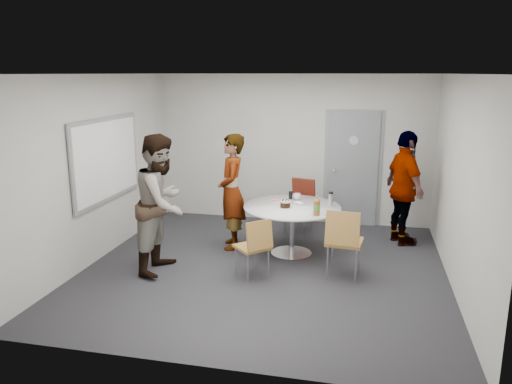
% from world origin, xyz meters
% --- Properties ---
extents(floor, '(5.00, 5.00, 0.00)m').
position_xyz_m(floor, '(0.00, 0.00, 0.00)').
color(floor, '#242327').
rests_on(floor, ground).
extents(ceiling, '(5.00, 5.00, 0.00)m').
position_xyz_m(ceiling, '(0.00, 0.00, 2.70)').
color(ceiling, silver).
rests_on(ceiling, wall_back).
extents(wall_back, '(5.00, 0.00, 5.00)m').
position_xyz_m(wall_back, '(0.00, 2.50, 1.35)').
color(wall_back, '#B1AFA8').
rests_on(wall_back, floor).
extents(wall_left, '(0.00, 5.00, 5.00)m').
position_xyz_m(wall_left, '(-2.50, 0.00, 1.35)').
color(wall_left, '#B1AFA8').
rests_on(wall_left, floor).
extents(wall_right, '(0.00, 5.00, 5.00)m').
position_xyz_m(wall_right, '(2.50, 0.00, 1.35)').
color(wall_right, '#B1AFA8').
rests_on(wall_right, floor).
extents(wall_front, '(5.00, 0.00, 5.00)m').
position_xyz_m(wall_front, '(0.00, -2.50, 1.35)').
color(wall_front, '#B1AFA8').
rests_on(wall_front, floor).
extents(door, '(1.02, 0.17, 2.12)m').
position_xyz_m(door, '(1.10, 2.48, 1.03)').
color(door, slate).
rests_on(door, wall_back).
extents(whiteboard, '(0.04, 1.90, 1.25)m').
position_xyz_m(whiteboard, '(-2.46, 0.20, 1.45)').
color(whiteboard, gray).
rests_on(whiteboard, wall_left).
extents(table, '(1.46, 1.46, 1.04)m').
position_xyz_m(table, '(0.30, 0.68, 0.65)').
color(table, silver).
rests_on(table, floor).
extents(chair_near_left, '(0.58, 0.58, 0.84)m').
position_xyz_m(chair_near_left, '(-0.05, -0.37, 0.51)').
color(chair_near_left, olive).
rests_on(chair_near_left, floor).
extents(chair_near_right, '(0.51, 0.55, 0.98)m').
position_xyz_m(chair_near_right, '(1.09, -0.13, 0.60)').
color(chair_near_right, olive).
rests_on(chair_near_right, floor).
extents(chair_far, '(0.54, 0.57, 0.93)m').
position_xyz_m(chair_far, '(0.26, 1.85, 0.57)').
color(chair_far, '#5F2013').
rests_on(chair_far, floor).
extents(person_main, '(0.60, 0.76, 1.81)m').
position_xyz_m(person_main, '(-0.70, 0.80, 0.91)').
color(person_main, '#A5C6EA').
rests_on(person_main, floor).
extents(person_left, '(0.76, 0.96, 1.92)m').
position_xyz_m(person_left, '(-1.39, -0.31, 0.96)').
color(person_left, white).
rests_on(person_left, floor).
extents(person_right, '(0.84, 1.17, 1.84)m').
position_xyz_m(person_right, '(1.95, 1.57, 0.92)').
color(person_right, black).
rests_on(person_right, floor).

